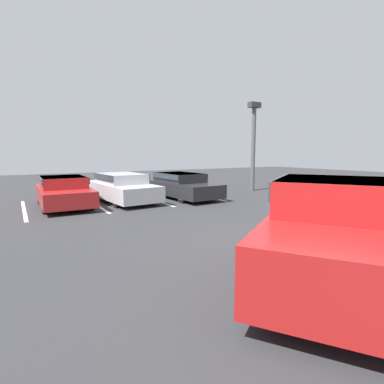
# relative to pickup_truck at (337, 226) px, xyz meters

# --- Properties ---
(ground_plane) EXTENTS (60.00, 60.00, 0.00)m
(ground_plane) POSITION_rel_pickup_truck_xyz_m (0.58, 0.64, -0.87)
(ground_plane) COLOR #2D2D30
(stall_stripe_a) EXTENTS (0.12, 4.67, 0.01)m
(stall_stripe_a) POSITION_rel_pickup_truck_xyz_m (-4.66, 9.69, -0.86)
(stall_stripe_a) COLOR white
(stall_stripe_a) RESTS_ON ground_plane
(stall_stripe_b) EXTENTS (0.12, 4.67, 0.01)m
(stall_stripe_b) POSITION_rel_pickup_truck_xyz_m (-2.04, 9.69, -0.86)
(stall_stripe_b) COLOR white
(stall_stripe_b) RESTS_ON ground_plane
(stall_stripe_c) EXTENTS (0.12, 4.67, 0.01)m
(stall_stripe_c) POSITION_rel_pickup_truck_xyz_m (0.57, 9.69, -0.86)
(stall_stripe_c) COLOR white
(stall_stripe_c) RESTS_ON ground_plane
(stall_stripe_d) EXTENTS (0.12, 4.67, 0.01)m
(stall_stripe_d) POSITION_rel_pickup_truck_xyz_m (3.19, 9.69, -0.86)
(stall_stripe_d) COLOR white
(stall_stripe_d) RESTS_ON ground_plane
(pickup_truck) EXTENTS (5.67, 4.75, 1.72)m
(pickup_truck) POSITION_rel_pickup_truck_xyz_m (0.00, 0.00, 0.00)
(pickup_truck) COLOR #A51919
(pickup_truck) RESTS_ON ground_plane
(parked_sedan_a) EXTENTS (1.86, 4.31, 1.21)m
(parked_sedan_a) POSITION_rel_pickup_truck_xyz_m (-3.21, 9.81, -0.22)
(parked_sedan_a) COLOR maroon
(parked_sedan_a) RESTS_ON ground_plane
(parked_sedan_b) EXTENTS (2.17, 4.67, 1.24)m
(parked_sedan_b) POSITION_rel_pickup_truck_xyz_m (-0.80, 9.84, -0.21)
(parked_sedan_b) COLOR #B7BABF
(parked_sedan_b) RESTS_ON ground_plane
(parked_sedan_c) EXTENTS (2.08, 4.86, 1.18)m
(parked_sedan_c) POSITION_rel_pickup_truck_xyz_m (1.98, 9.52, -0.23)
(parked_sedan_c) COLOR #232326
(parked_sedan_c) RESTS_ON ground_plane
(light_post) EXTENTS (0.70, 0.36, 4.93)m
(light_post) POSITION_rel_pickup_truck_xyz_m (6.81, 9.76, 2.02)
(light_post) COLOR #515156
(light_post) RESTS_ON ground_plane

